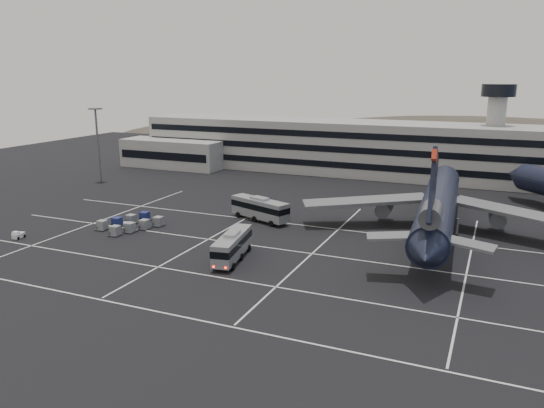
{
  "coord_description": "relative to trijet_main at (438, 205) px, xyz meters",
  "views": [
    {
      "loc": [
        36.52,
        -68.0,
        26.42
      ],
      "look_at": [
        2.05,
        11.79,
        5.0
      ],
      "focal_mm": 35.0,
      "sensor_mm": 36.0,
      "label": 1
    }
  ],
  "objects": [
    {
      "name": "hills",
      "position": [
        -10.11,
        149.13,
        -17.32
      ],
      "size": [
        352.0,
        180.0,
        44.0
      ],
      "color": "#38332B",
      "rests_on": "ground"
    },
    {
      "name": "terminal",
      "position": [
        -31.05,
        50.27,
        1.68
      ],
      "size": [
        125.0,
        26.0,
        24.0
      ],
      "color": "gray",
      "rests_on": "ground"
    },
    {
      "name": "ground",
      "position": [
        -28.11,
        -20.87,
        -5.25
      ],
      "size": [
        260.0,
        260.0,
        0.0
      ],
      "primitive_type": "plane",
      "color": "black",
      "rests_on": "ground"
    },
    {
      "name": "uld_cluster",
      "position": [
        -49.93,
        -16.54,
        -4.41
      ],
      "size": [
        9.92,
        12.04,
        1.71
      ],
      "rotation": [
        0.0,
        0.0,
        -0.4
      ],
      "color": "#2D2D30",
      "rests_on": "ground"
    },
    {
      "name": "trijet_main",
      "position": [
        0.0,
        0.0,
        0.0
      ],
      "size": [
        47.38,
        57.66,
        18.08
      ],
      "rotation": [
        0.0,
        0.0,
        0.06
      ],
      "color": "black",
      "rests_on": "ground"
    },
    {
      "name": "lightpole_left",
      "position": [
        -83.11,
        14.13,
        6.57
      ],
      "size": [
        2.4,
        2.4,
        18.28
      ],
      "color": "slate",
      "rests_on": "ground"
    },
    {
      "name": "bus_far",
      "position": [
        -31.09,
        -3.11,
        -2.82
      ],
      "size": [
        12.75,
        7.22,
        4.43
      ],
      "rotation": [
        0.0,
        0.0,
        1.2
      ],
      "color": "gray",
      "rests_on": "ground"
    },
    {
      "name": "tug_a",
      "position": [
        -63.08,
        -28.88,
        -4.69
      ],
      "size": [
        1.4,
        2.08,
        1.25
      ],
      "rotation": [
        0.0,
        0.0,
        0.12
      ],
      "color": "silver",
      "rests_on": "ground"
    },
    {
      "name": "lane_markings",
      "position": [
        -27.16,
        -20.15,
        -5.24
      ],
      "size": [
        90.0,
        55.62,
        0.01
      ],
      "color": "silver",
      "rests_on": "ground"
    },
    {
      "name": "tug_b",
      "position": [
        -49.74,
        -17.18,
        -4.67
      ],
      "size": [
        2.09,
        2.37,
        1.31
      ],
      "rotation": [
        0.0,
        0.0,
        0.53
      ],
      "color": "silver",
      "rests_on": "ground"
    },
    {
      "name": "bus_near",
      "position": [
        -25.93,
        -23.93,
        -2.97
      ],
      "size": [
        4.78,
        12.12,
        4.17
      ],
      "rotation": [
        0.0,
        0.0,
        0.18
      ],
      "color": "gray",
      "rests_on": "ground"
    }
  ]
}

